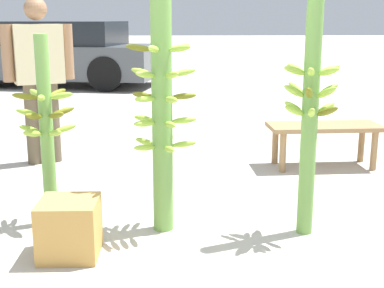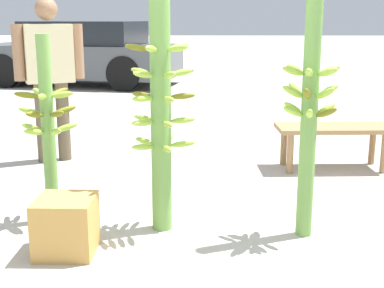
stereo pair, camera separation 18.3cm
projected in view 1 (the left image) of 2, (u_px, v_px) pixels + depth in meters
The scene contains 8 objects.
ground_plane at pixel (164, 246), 3.33m from camera, with size 80.00×80.00×0.00m, color #B2AA9E.
banana_stalk_left at pixel (46, 127), 3.55m from camera, with size 0.41×0.41×1.29m.
banana_stalk_center at pixel (162, 107), 3.41m from camera, with size 0.45×0.44×1.62m.
banana_stalk_right at pixel (310, 105), 3.35m from camera, with size 0.39×0.38×1.65m.
vendor_person at pixel (39, 68), 5.04m from camera, with size 0.65×0.37×1.57m.
market_bench at pixel (324, 132), 5.02m from camera, with size 1.07×0.47×0.41m.
parked_car at pixel (60, 54), 11.07m from camera, with size 4.36×2.50×1.31m.
produce_crate at pixel (69, 228), 3.17m from camera, with size 0.34×0.34×0.34m.
Camera 1 is at (0.09, -3.10, 1.39)m, focal length 50.00 mm.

